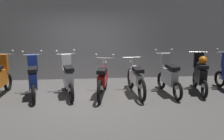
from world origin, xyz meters
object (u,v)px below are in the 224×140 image
Objects in this scene: motorbike_slot_7 at (169,77)px; motorbike_slot_6 at (136,78)px; motorbike_slot_2 at (0,78)px; motorbike_slot_5 at (103,79)px; motorbike_slot_3 at (33,79)px; motorbike_slot_4 at (68,78)px; motorbike_slot_8 at (200,74)px.

motorbike_slot_6 is at bearing 177.80° from motorbike_slot_7.
motorbike_slot_2 is 0.87× the size of motorbike_slot_5.
motorbike_slot_6 is (2.95, -0.02, -0.04)m from motorbike_slot_3.
motorbike_slot_8 is (3.94, -0.01, 0.04)m from motorbike_slot_4.
motorbike_slot_6 is at bearing 1.22° from motorbike_slot_5.
motorbike_slot_3 is at bearing 179.56° from motorbike_slot_6.
motorbike_slot_2 reaches higher than motorbike_slot_8.
motorbike_slot_7 is 1.00× the size of motorbike_slot_8.
motorbike_slot_6 is 1.17× the size of motorbike_slot_8.
motorbike_slot_6 is (0.97, 0.02, -0.00)m from motorbike_slot_5.
motorbike_slot_2 is at bearing 178.64° from motorbike_slot_8.
motorbike_slot_2 is at bearing 176.30° from motorbike_slot_4.
motorbike_slot_2 reaches higher than motorbike_slot_6.
motorbike_slot_6 is at bearing -2.79° from motorbike_slot_2.
motorbike_slot_3 is 3.93m from motorbike_slot_7.
motorbike_slot_3 is at bearing -179.66° from motorbike_slot_8.
motorbike_slot_8 is (4.92, 0.03, 0.04)m from motorbike_slot_3.
motorbike_slot_5 is at bearing -4.11° from motorbike_slot_2.
motorbike_slot_3 is at bearing -9.84° from motorbike_slot_2.
motorbike_slot_3 is at bearing 178.74° from motorbike_slot_5.
motorbike_slot_7 is at bearing -0.88° from motorbike_slot_3.
motorbike_slot_3 and motorbike_slot_7 have the same top height.
motorbike_slot_8 is at bearing -0.19° from motorbike_slot_4.
motorbike_slot_2 and motorbike_slot_3 have the same top height.
motorbike_slot_7 is (1.95, -0.02, 0.04)m from motorbike_slot_5.
motorbike_slot_7 is at bearing -2.20° from motorbike_slot_6.
motorbike_slot_3 is 0.86× the size of motorbike_slot_5.
motorbike_slot_3 is (0.97, -0.17, 0.00)m from motorbike_slot_2.
motorbike_slot_7 is at bearing -0.49° from motorbike_slot_5.
motorbike_slot_4 reaches higher than motorbike_slot_5.
motorbike_slot_4 is at bearing 178.12° from motorbike_slot_6.
motorbike_slot_2 and motorbike_slot_4 have the same top height.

